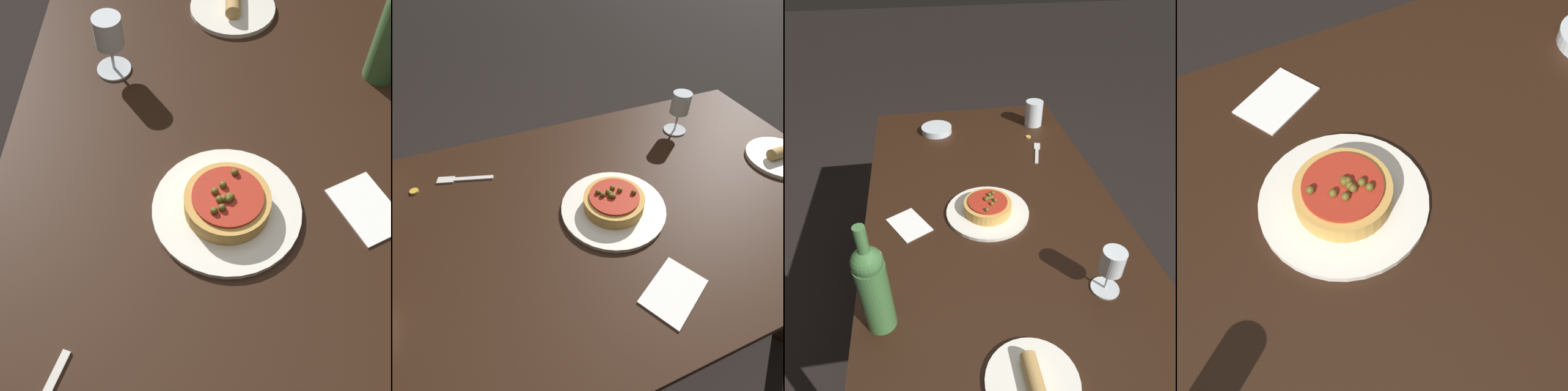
% 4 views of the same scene
% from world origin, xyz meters
% --- Properties ---
extents(ground_plane, '(14.00, 14.00, 0.00)m').
position_xyz_m(ground_plane, '(0.00, 0.00, 0.00)').
color(ground_plane, black).
extents(dining_table, '(1.55, 0.87, 0.70)m').
position_xyz_m(dining_table, '(0.00, 0.00, 0.62)').
color(dining_table, black).
rests_on(dining_table, ground_plane).
extents(dinner_plate, '(0.28, 0.28, 0.01)m').
position_xyz_m(dinner_plate, '(-0.06, 0.02, 0.71)').
color(dinner_plate, white).
rests_on(dinner_plate, dining_table).
extents(pizza, '(0.16, 0.16, 0.05)m').
position_xyz_m(pizza, '(-0.06, 0.02, 0.73)').
color(pizza, gold).
rests_on(pizza, dinner_plate).
extents(wine_glass, '(0.08, 0.08, 0.14)m').
position_xyz_m(wine_glass, '(-0.43, -0.24, 0.80)').
color(wine_glass, silver).
rests_on(wine_glass, dining_table).
extents(side_plate, '(0.21, 0.21, 0.05)m').
position_xyz_m(side_plate, '(-0.65, 0.03, 0.71)').
color(side_plate, white).
rests_on(side_plate, dining_table).
extents(paper_napkin, '(0.17, 0.15, 0.00)m').
position_xyz_m(paper_napkin, '(-0.08, 0.29, 0.70)').
color(paper_napkin, white).
rests_on(paper_napkin, dining_table).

